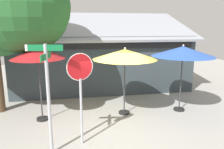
{
  "coord_description": "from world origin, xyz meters",
  "views": [
    {
      "loc": [
        -1.47,
        -7.1,
        3.47
      ],
      "look_at": [
        0.06,
        1.2,
        1.6
      ],
      "focal_mm": 35.18,
      "sensor_mm": 36.0,
      "label": 1
    }
  ],
  "objects_px": {
    "stop_sign": "(80,82)",
    "patio_umbrella_royal_blue_right": "(183,52)",
    "patio_umbrella_crimson_left": "(38,54)",
    "patio_umbrella_mustard_center": "(125,55)",
    "street_sign_post": "(48,89)"
  },
  "relations": [
    {
      "from": "street_sign_post",
      "to": "patio_umbrella_crimson_left",
      "type": "height_order",
      "value": "street_sign_post"
    },
    {
      "from": "patio_umbrella_crimson_left",
      "to": "patio_umbrella_mustard_center",
      "type": "distance_m",
      "value": 3.18
    },
    {
      "from": "patio_umbrella_mustard_center",
      "to": "street_sign_post",
      "type": "bearing_deg",
      "value": -138.11
    },
    {
      "from": "stop_sign",
      "to": "patio_umbrella_mustard_center",
      "type": "bearing_deg",
      "value": 48.64
    },
    {
      "from": "street_sign_post",
      "to": "patio_umbrella_royal_blue_right",
      "type": "xyz_separation_m",
      "value": [
        5.01,
        2.3,
        0.6
      ]
    },
    {
      "from": "street_sign_post",
      "to": "patio_umbrella_mustard_center",
      "type": "distance_m",
      "value": 3.6
    },
    {
      "from": "stop_sign",
      "to": "patio_umbrella_crimson_left",
      "type": "height_order",
      "value": "patio_umbrella_crimson_left"
    },
    {
      "from": "stop_sign",
      "to": "patio_umbrella_royal_blue_right",
      "type": "bearing_deg",
      "value": 25.21
    },
    {
      "from": "patio_umbrella_royal_blue_right",
      "to": "stop_sign",
      "type": "bearing_deg",
      "value": -154.79
    },
    {
      "from": "street_sign_post",
      "to": "patio_umbrella_royal_blue_right",
      "type": "relative_size",
      "value": 1.1
    },
    {
      "from": "patio_umbrella_crimson_left",
      "to": "street_sign_post",
      "type": "bearing_deg",
      "value": -77.23
    },
    {
      "from": "stop_sign",
      "to": "patio_umbrella_crimson_left",
      "type": "xyz_separation_m",
      "value": [
        -1.39,
        1.98,
        0.59
      ]
    },
    {
      "from": "patio_umbrella_royal_blue_right",
      "to": "patio_umbrella_mustard_center",
      "type": "bearing_deg",
      "value": 178.05
    },
    {
      "from": "patio_umbrella_mustard_center",
      "to": "patio_umbrella_royal_blue_right",
      "type": "xyz_separation_m",
      "value": [
        2.36,
        -0.08,
        0.07
      ]
    },
    {
      "from": "street_sign_post",
      "to": "patio_umbrella_crimson_left",
      "type": "distance_m",
      "value": 2.47
    }
  ]
}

